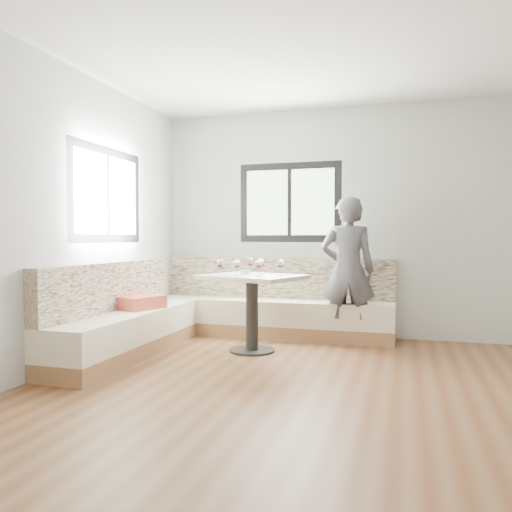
{
  "coord_description": "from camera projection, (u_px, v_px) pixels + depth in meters",
  "views": [
    {
      "loc": [
        0.48,
        -3.66,
        1.19
      ],
      "look_at": [
        -1.04,
        1.46,
        1.01
      ],
      "focal_mm": 35.0,
      "sensor_mm": 36.0,
      "label": 1
    }
  ],
  "objects": [
    {
      "name": "wine_glass_f",
      "position": [
        250.0,
        262.0,
        5.51
      ],
      "size": [
        0.08,
        0.08,
        0.17
      ],
      "color": "white",
      "rests_on": "table"
    },
    {
      "name": "wine_glass_c",
      "position": [
        258.0,
        264.0,
        5.09
      ],
      "size": [
        0.08,
        0.08,
        0.17
      ],
      "color": "white",
      "rests_on": "table"
    },
    {
      "name": "room",
      "position": [
        326.0,
        210.0,
        3.73
      ],
      "size": [
        5.01,
        5.01,
        2.81
      ],
      "color": "brown",
      "rests_on": "ground"
    },
    {
      "name": "wine_glass_d",
      "position": [
        261.0,
        263.0,
        5.32
      ],
      "size": [
        0.08,
        0.08,
        0.17
      ],
      "color": "white",
      "rests_on": "table"
    },
    {
      "name": "olive_ramekin",
      "position": [
        245.0,
        272.0,
        5.43
      ],
      "size": [
        0.1,
        0.1,
        0.04
      ],
      "color": "white",
      "rests_on": "table"
    },
    {
      "name": "banquette",
      "position": [
        213.0,
        314.0,
        5.68
      ],
      "size": [
        2.94,
        2.8,
        0.95
      ],
      "color": "#966A45",
      "rests_on": "ground"
    },
    {
      "name": "wine_glass_e",
      "position": [
        281.0,
        264.0,
        5.16
      ],
      "size": [
        0.08,
        0.08,
        0.17
      ],
      "color": "white",
      "rests_on": "table"
    },
    {
      "name": "wine_glass_b",
      "position": [
        236.0,
        264.0,
        5.11
      ],
      "size": [
        0.08,
        0.08,
        0.17
      ],
      "color": "white",
      "rests_on": "table"
    },
    {
      "name": "table",
      "position": [
        252.0,
        294.0,
        5.26
      ],
      "size": [
        1.18,
        1.04,
        0.81
      ],
      "rotation": [
        0.0,
        0.0,
        -0.33
      ],
      "color": "black",
      "rests_on": "ground"
    },
    {
      "name": "person",
      "position": [
        348.0,
        270.0,
        5.67
      ],
      "size": [
        0.66,
        0.48,
        1.67
      ],
      "primitive_type": "imported",
      "rotation": [
        0.0,
        0.0,
        3.28
      ],
      "color": "#49464D",
      "rests_on": "ground"
    },
    {
      "name": "wine_glass_a",
      "position": [
        220.0,
        264.0,
        5.27
      ],
      "size": [
        0.08,
        0.08,
        0.17
      ],
      "color": "white",
      "rests_on": "table"
    }
  ]
}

